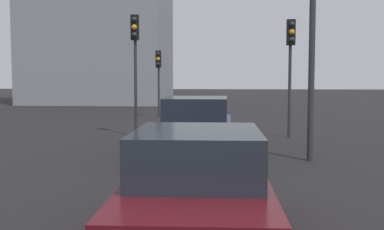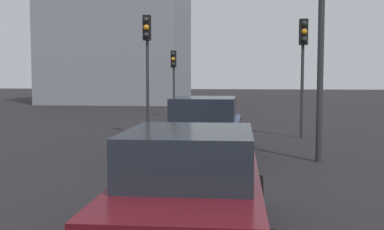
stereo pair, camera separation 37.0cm
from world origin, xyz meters
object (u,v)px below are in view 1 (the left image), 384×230
object	(u,v)px
traffic_light_far_left	(135,50)
car_navy_lead	(197,128)
car_maroon_second	(198,189)
traffic_light_near_right	(158,69)
traffic_light_near_left	(291,53)

from	to	relation	value
traffic_light_far_left	car_navy_lead	bearing A→B (deg)	30.06
car_navy_lead	car_maroon_second	distance (m)	7.10
traffic_light_near_right	traffic_light_far_left	world-z (taller)	traffic_light_far_left
car_maroon_second	traffic_light_far_left	distance (m)	11.90
car_maroon_second	traffic_light_near_left	xyz separation A→B (m)	(11.34, -2.55, 2.27)
traffic_light_near_left	traffic_light_far_left	xyz separation A→B (m)	(-0.07, 5.55, 0.14)
car_navy_lead	car_maroon_second	bearing A→B (deg)	-176.35
traffic_light_near_right	traffic_light_far_left	bearing A→B (deg)	2.70
traffic_light_near_left	traffic_light_near_right	size ratio (longest dim) A/B	1.18
car_navy_lead	traffic_light_near_right	distance (m)	13.01
car_navy_lead	traffic_light_near_left	bearing A→B (deg)	-35.85
traffic_light_near_left	traffic_light_far_left	world-z (taller)	traffic_light_far_left
car_maroon_second	traffic_light_near_right	size ratio (longest dim) A/B	1.26
traffic_light_near_right	traffic_light_far_left	distance (m)	8.40
traffic_light_near_left	traffic_light_near_right	distance (m)	10.21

